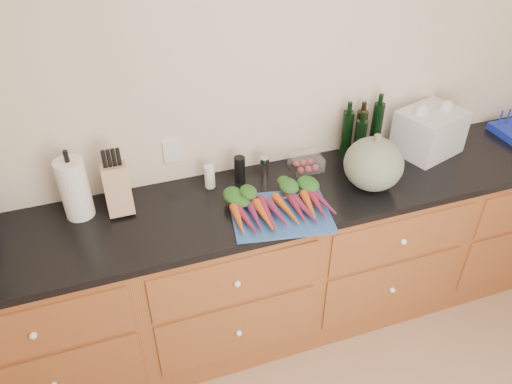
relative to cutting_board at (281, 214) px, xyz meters
name	(u,v)px	position (x,y,z in m)	size (l,w,h in m)	color
wall_back	(280,99)	(0.18, 0.48, 0.35)	(4.10, 0.05, 2.60)	beige
cabinets	(297,259)	(0.18, 0.16, -0.50)	(3.60, 0.64, 0.90)	brown
countertop	(301,193)	(0.18, 0.16, -0.03)	(3.64, 0.62, 0.04)	black
cutting_board	(281,214)	(0.00, 0.00, 0.00)	(0.47, 0.35, 0.01)	#275196
carrots	(277,203)	(0.00, 0.04, 0.03)	(0.47, 0.34, 0.07)	#CB5317
squash	(374,164)	(0.53, 0.07, 0.13)	(0.30, 0.30, 0.27)	#5B6757
paper_towel	(75,189)	(-0.91, 0.32, 0.14)	(0.13, 0.13, 0.30)	white
knife_block	(118,189)	(-0.72, 0.30, 0.11)	(0.12, 0.12, 0.24)	tan
grinder_salt	(210,177)	(-0.26, 0.34, 0.05)	(0.05, 0.05, 0.12)	white
grinder_pepper	(240,169)	(-0.10, 0.34, 0.07)	(0.06, 0.06, 0.14)	black
canister_chrome	(264,167)	(0.04, 0.34, 0.05)	(0.05, 0.05, 0.11)	silver
tomato_box	(306,163)	(0.28, 0.33, 0.03)	(0.16, 0.13, 0.08)	white
bottles	(361,134)	(0.62, 0.37, 0.13)	(0.25, 0.13, 0.30)	black
grocery_bag	(429,132)	(1.01, 0.28, 0.12)	(0.34, 0.27, 0.25)	silver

